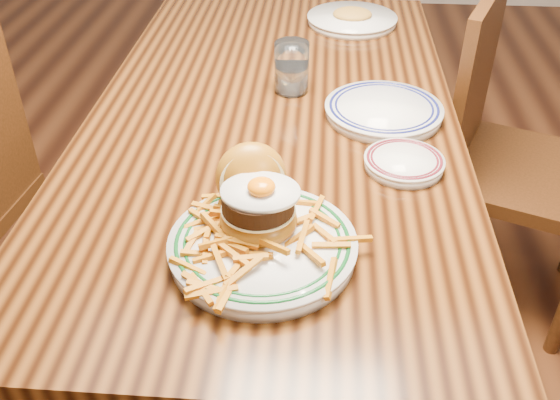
# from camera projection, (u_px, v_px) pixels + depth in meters

# --- Properties ---
(floor) EXTENTS (6.00, 6.00, 0.00)m
(floor) POSITION_uv_depth(u_px,v_px,m) (275.00, 329.00, 1.90)
(floor) COLOR black
(floor) RESTS_ON ground
(table) EXTENTS (0.85, 1.60, 0.75)m
(table) POSITION_uv_depth(u_px,v_px,m) (273.00, 143.00, 1.51)
(table) COLOR black
(table) RESTS_ON floor
(chair_right) EXTENTS (0.57, 0.57, 0.94)m
(chair_right) POSITION_uv_depth(u_px,v_px,m) (507.00, 153.00, 1.77)
(chair_right) COLOR #42210D
(chair_right) RESTS_ON floor
(main_plate) EXTENTS (0.32, 0.33, 0.15)m
(main_plate) POSITION_uv_depth(u_px,v_px,m) (261.00, 228.00, 1.04)
(main_plate) COLOR silver
(main_plate) RESTS_ON table
(side_plate) EXTENTS (0.16, 0.17, 0.02)m
(side_plate) POSITION_uv_depth(u_px,v_px,m) (404.00, 162.00, 1.25)
(side_plate) COLOR silver
(side_plate) RESTS_ON table
(rear_plate) EXTENTS (0.27, 0.27, 0.03)m
(rear_plate) POSITION_uv_depth(u_px,v_px,m) (384.00, 110.00, 1.42)
(rear_plate) COLOR silver
(rear_plate) RESTS_ON table
(water_glass) EXTENTS (0.08, 0.08, 0.12)m
(water_glass) POSITION_uv_depth(u_px,v_px,m) (292.00, 70.00, 1.51)
(water_glass) COLOR white
(water_glass) RESTS_ON table
(far_plate) EXTENTS (0.27, 0.27, 0.05)m
(far_plate) POSITION_uv_depth(u_px,v_px,m) (352.00, 19.00, 1.89)
(far_plate) COLOR silver
(far_plate) RESTS_ON table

